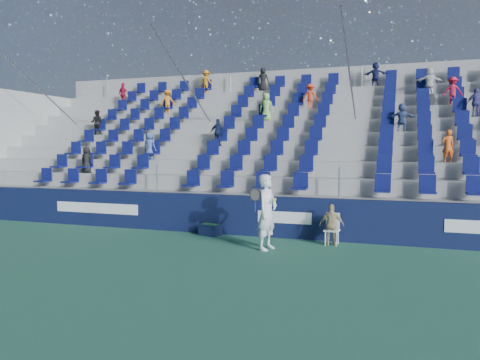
% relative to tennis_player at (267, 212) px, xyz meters
% --- Properties ---
extents(ground, '(70.00, 70.00, 0.00)m').
position_rel_tennis_player_xyz_m(ground, '(-1.42, -1.42, -0.99)').
color(ground, '#2C674D').
rests_on(ground, ground).
extents(sponsor_wall, '(24.00, 0.32, 1.20)m').
position_rel_tennis_player_xyz_m(sponsor_wall, '(-1.42, 1.73, -0.39)').
color(sponsor_wall, '#10173B').
rests_on(sponsor_wall, ground).
extents(grandstand, '(24.00, 8.17, 6.63)m').
position_rel_tennis_player_xyz_m(grandstand, '(-1.43, 6.83, 1.15)').
color(grandstand, '#A2A29D').
rests_on(grandstand, ground).
extents(tennis_player, '(0.71, 0.80, 1.97)m').
position_rel_tennis_player_xyz_m(tennis_player, '(0.00, 0.00, 0.00)').
color(tennis_player, silver).
rests_on(tennis_player, ground).
extents(line_judge_chair, '(0.43, 0.44, 0.87)m').
position_rel_tennis_player_xyz_m(line_judge_chair, '(1.52, 1.22, -0.49)').
color(line_judge_chair, white).
rests_on(line_judge_chair, ground).
extents(line_judge, '(0.69, 0.34, 1.13)m').
position_rel_tennis_player_xyz_m(line_judge, '(1.52, 1.08, -0.42)').
color(line_judge, tan).
rests_on(line_judge, ground).
extents(ball_bin, '(0.69, 0.54, 0.35)m').
position_rel_tennis_player_xyz_m(ball_bin, '(-2.16, 1.33, -0.80)').
color(ball_bin, '#0E1534').
rests_on(ball_bin, ground).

